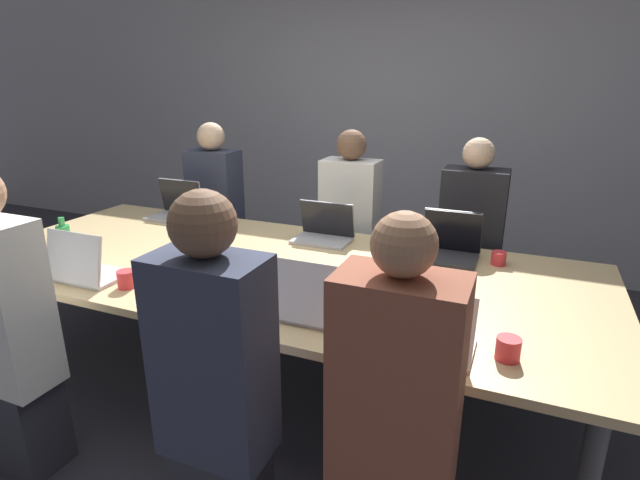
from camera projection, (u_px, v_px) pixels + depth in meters
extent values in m
plane|color=#2D2D38|center=(275.00, 381.00, 3.03)|extent=(24.00, 24.00, 0.00)
cube|color=#9999A3|center=(391.00, 116.00, 4.70)|extent=(12.00, 0.06, 2.80)
cube|color=#D6B77F|center=(271.00, 268.00, 2.79)|extent=(3.57, 1.50, 0.04)
cylinder|color=#4C4C51|center=(588.00, 480.00, 1.82)|extent=(0.08, 0.08, 0.71)
cylinder|color=#4C4C51|center=(130.00, 259.00, 4.00)|extent=(0.08, 0.08, 0.71)
cylinder|color=#4C4C51|center=(571.00, 337.00, 2.82)|extent=(0.08, 0.08, 0.71)
cube|color=#333338|center=(448.00, 258.00, 2.86)|extent=(0.32, 0.25, 0.02)
cube|color=#333338|center=(453.00, 230.00, 2.92)|extent=(0.33, 0.06, 0.25)
cube|color=black|center=(452.00, 231.00, 2.91)|extent=(0.32, 0.06, 0.25)
cube|color=#2D2D38|center=(463.00, 310.00, 3.43)|extent=(0.32, 0.24, 0.45)
cube|color=#232328|center=(471.00, 227.00, 3.24)|extent=(0.40, 0.24, 0.75)
sphere|color=beige|center=(479.00, 153.00, 3.09)|extent=(0.20, 0.20, 0.20)
cylinder|color=red|center=(499.00, 258.00, 2.78)|extent=(0.08, 0.08, 0.08)
cube|color=#B7B7BC|center=(321.00, 241.00, 3.16)|extent=(0.35, 0.23, 0.02)
cube|color=#B7B7BC|center=(327.00, 218.00, 3.21)|extent=(0.36, 0.06, 0.23)
cube|color=black|center=(327.00, 219.00, 3.20)|extent=(0.35, 0.06, 0.22)
cube|color=#2D2D38|center=(349.00, 290.00, 3.76)|extent=(0.32, 0.24, 0.45)
cube|color=silver|center=(350.00, 213.00, 3.57)|extent=(0.40, 0.24, 0.75)
sphere|color=brown|center=(352.00, 145.00, 3.42)|extent=(0.21, 0.21, 0.21)
cube|color=#B7B7BC|center=(94.00, 275.00, 2.62)|extent=(0.34, 0.25, 0.02)
cube|color=#B7B7BC|center=(73.00, 258.00, 2.48)|extent=(0.35, 0.07, 0.25)
cube|color=silver|center=(75.00, 258.00, 2.49)|extent=(0.34, 0.07, 0.25)
cube|color=#2D2D38|center=(25.00, 422.00, 2.32)|extent=(0.32, 0.24, 0.45)
cylinder|color=red|center=(126.00, 279.00, 2.48)|extent=(0.09, 0.09, 0.09)
cylinder|color=green|center=(65.00, 244.00, 2.79)|extent=(0.07, 0.07, 0.22)
cylinder|color=green|center=(61.00, 222.00, 2.75)|extent=(0.03, 0.03, 0.05)
cube|color=#B7B7BC|center=(173.00, 217.00, 3.68)|extent=(0.36, 0.25, 0.02)
cube|color=#B7B7BC|center=(182.00, 196.00, 3.74)|extent=(0.36, 0.05, 0.26)
cube|color=black|center=(181.00, 197.00, 3.73)|extent=(0.36, 0.05, 0.25)
cube|color=#2D2D38|center=(220.00, 267.00, 4.19)|extent=(0.32, 0.24, 0.45)
cube|color=#33384C|center=(215.00, 198.00, 4.01)|extent=(0.40, 0.24, 0.75)
sphere|color=beige|center=(211.00, 136.00, 3.85)|extent=(0.22, 0.22, 0.22)
cylinder|color=brown|center=(204.00, 218.00, 3.53)|extent=(0.08, 0.08, 0.10)
cylinder|color=black|center=(194.00, 213.00, 3.44)|extent=(0.08, 0.08, 0.22)
cylinder|color=black|center=(192.00, 194.00, 3.39)|extent=(0.04, 0.04, 0.05)
cube|color=#B7B7BC|center=(427.00, 345.00, 1.94)|extent=(0.35, 0.25, 0.02)
cube|color=#B7B7BC|center=(425.00, 326.00, 1.82)|extent=(0.35, 0.10, 0.24)
cube|color=#0F1933|center=(425.00, 325.00, 1.83)|extent=(0.35, 0.10, 0.24)
cube|color=brown|center=(396.00, 386.00, 1.58)|extent=(0.40, 0.24, 0.75)
sphere|color=#9E7051|center=(404.00, 245.00, 1.43)|extent=(0.20, 0.20, 0.20)
cylinder|color=red|center=(508.00, 349.00, 1.85)|extent=(0.09, 0.09, 0.09)
cube|color=#B7B7BC|center=(304.00, 310.00, 2.23)|extent=(0.35, 0.26, 0.02)
cube|color=#B7B7BC|center=(294.00, 291.00, 2.10)|extent=(0.36, 0.09, 0.25)
cube|color=#0F1933|center=(295.00, 291.00, 2.11)|extent=(0.35, 0.09, 0.25)
cube|color=#33384C|center=(213.00, 358.00, 1.74)|extent=(0.40, 0.24, 0.75)
sphere|color=brown|center=(203.00, 224.00, 1.58)|extent=(0.22, 0.22, 0.22)
cylinder|color=red|center=(252.00, 288.00, 2.36)|extent=(0.08, 0.08, 0.10)
cube|color=black|center=(284.00, 280.00, 2.52)|extent=(0.06, 0.15, 0.05)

